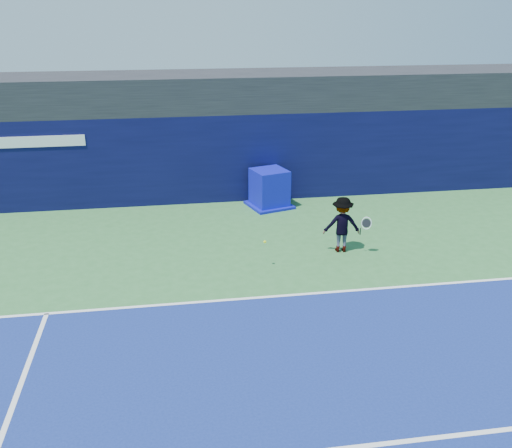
{
  "coord_description": "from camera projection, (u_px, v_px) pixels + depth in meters",
  "views": [
    {
      "loc": [
        -2.12,
        -8.67,
        6.44
      ],
      "look_at": [
        0.06,
        5.2,
        1.0
      ],
      "focal_mm": 40.0,
      "sensor_mm": 36.0,
      "label": 1
    }
  ],
  "objects": [
    {
      "name": "stadium_band",
      "position": [
        226.0,
        91.0,
        19.91
      ],
      "size": [
        36.0,
        3.0,
        1.2
      ],
      "primitive_type": "cube",
      "color": "black",
      "rests_on": "back_wall_assembly"
    },
    {
      "name": "tennis_ball",
      "position": [
        265.0,
        242.0,
        14.68
      ],
      "size": [
        0.08,
        0.08,
        0.08
      ],
      "color": "#CBD617",
      "rests_on": "ground"
    },
    {
      "name": "tennis_player",
      "position": [
        342.0,
        224.0,
        15.62
      ],
      "size": [
        1.27,
        0.73,
        1.57
      ],
      "color": "silver",
      "rests_on": "ground"
    },
    {
      "name": "baseline",
      "position": [
        268.0,
        297.0,
        13.38
      ],
      "size": [
        24.0,
        0.1,
        0.01
      ],
      "primitive_type": "cube",
      "color": "white",
      "rests_on": "ground"
    },
    {
      "name": "equipment_cart",
      "position": [
        269.0,
        190.0,
        19.18
      ],
      "size": [
        1.66,
        1.66,
        1.28
      ],
      "color": "#0C0DA8",
      "rests_on": "ground"
    },
    {
      "name": "ground",
      "position": [
        296.0,
        374.0,
        10.62
      ],
      "size": [
        80.0,
        80.0,
        0.0
      ],
      "primitive_type": "plane",
      "color": "#316D35",
      "rests_on": "ground"
    },
    {
      "name": "back_wall_assembly",
      "position": [
        231.0,
        156.0,
        19.75
      ],
      "size": [
        36.0,
        1.03,
        3.0
      ],
      "color": "#090A33",
      "rests_on": "ground"
    }
  ]
}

